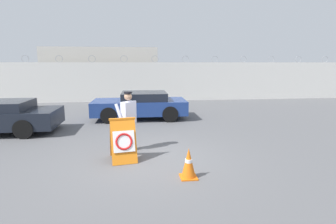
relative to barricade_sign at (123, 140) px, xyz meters
name	(u,v)px	position (x,y,z in m)	size (l,w,h in m)	color
ground_plane	(147,158)	(0.63, 0.09, -0.57)	(90.00, 90.00, 0.00)	#5B5B5E
perimeter_wall	(140,82)	(0.63, 11.24, 0.75)	(36.00, 0.30, 3.07)	silver
building_block	(105,72)	(-2.18, 15.62, 1.27)	(8.23, 6.33, 3.68)	beige
barricade_sign	(123,140)	(0.00, 0.00, 0.00)	(0.77, 0.91, 1.14)	orange
security_guard	(129,118)	(0.13, 0.81, 0.40)	(0.64, 0.50, 1.74)	#232838
traffic_cone_near	(189,163)	(1.50, -1.28, -0.22)	(0.38, 0.38, 0.69)	orange
parked_car_rear_sedan	(140,105)	(0.55, 5.35, 0.07)	(4.28, 2.06, 1.23)	black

